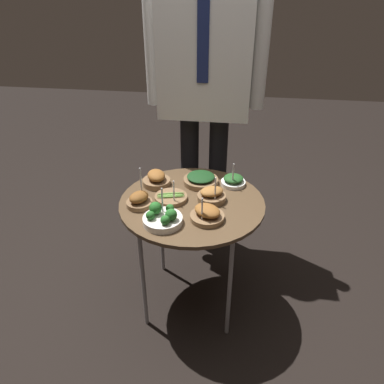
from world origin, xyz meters
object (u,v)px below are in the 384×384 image
object	(u,v)px
bowl_asparagus_back_left	(171,197)
bowl_roast_near_rim	(139,200)
bowl_spinach_far_rim	(201,179)
bowl_roast_mid_right	(207,214)
serving_cart	(192,208)
bowl_spinach_back_right	(233,181)
bowl_roast_front_right	(212,195)
waiter_figure	(205,70)
bowl_roast_front_left	(156,179)
bowl_broccoli_front_center	(162,217)

from	to	relation	value
bowl_asparagus_back_left	bowl_roast_near_rim	xyz separation A→B (m)	(-0.13, -0.07, 0.02)
bowl_spinach_far_rim	bowl_roast_mid_right	size ratio (longest dim) A/B	1.14
serving_cart	bowl_spinach_far_rim	size ratio (longest dim) A/B	3.89
bowl_spinach_far_rim	bowl_spinach_back_right	distance (m)	0.17
bowl_roast_front_right	serving_cart	bearing A→B (deg)	-167.08
bowl_spinach_far_rim	waiter_figure	distance (m)	0.60
bowl_asparagus_back_left	bowl_roast_front_right	world-z (taller)	bowl_roast_front_right
bowl_spinach_far_rim	waiter_figure	bearing A→B (deg)	94.27
bowl_roast_front_left	bowl_roast_front_right	bearing A→B (deg)	-20.77
bowl_spinach_far_rim	bowl_roast_front_left	size ratio (longest dim) A/B	1.26
bowl_roast_front_right	bowl_broccoli_front_center	size ratio (longest dim) A/B	0.81
bowl_broccoli_front_center	bowl_asparagus_back_left	bearing A→B (deg)	90.44
bowl_roast_front_left	bowl_spinach_back_right	distance (m)	0.39
bowl_spinach_back_right	bowl_roast_mid_right	bearing A→B (deg)	-106.70
bowl_roast_near_rim	bowl_roast_mid_right	bearing A→B (deg)	-11.35
bowl_roast_front_left	waiter_figure	world-z (taller)	waiter_figure
serving_cart	bowl_asparagus_back_left	bearing A→B (deg)	-178.93
bowl_asparagus_back_left	bowl_roast_mid_right	distance (m)	0.24
bowl_roast_near_rim	bowl_roast_front_left	distance (m)	0.21
bowl_broccoli_front_center	bowl_roast_mid_right	bearing A→B (deg)	16.69
bowl_spinach_back_right	bowl_spinach_far_rim	bearing A→B (deg)	-176.57
bowl_spinach_far_rim	bowl_roast_front_left	xyz separation A→B (m)	(-0.22, -0.05, 0.01)
bowl_roast_front_right	bowl_roast_mid_right	world-z (taller)	bowl_roast_front_right
bowl_roast_near_rim	serving_cart	bearing A→B (deg)	17.84
bowl_roast_front_left	bowl_roast_near_rim	bearing A→B (deg)	-99.33
bowl_roast_front_left	bowl_broccoli_front_center	bearing A→B (deg)	-72.82
bowl_spinach_back_right	bowl_asparagus_back_left	bearing A→B (deg)	-146.72
bowl_spinach_far_rim	bowl_roast_mid_right	xyz separation A→B (m)	(0.07, -0.32, 0.01)
serving_cart	bowl_roast_front_left	xyz separation A→B (m)	(-0.20, 0.13, 0.07)
bowl_asparagus_back_left	bowl_roast_near_rim	size ratio (longest dim) A/B	0.86
bowl_roast_near_rim	bowl_spinach_back_right	bearing A→B (deg)	31.91
bowl_asparagus_back_left	bowl_roast_front_right	distance (m)	0.20
bowl_spinach_far_rim	bowl_spinach_back_right	bearing A→B (deg)	3.43
bowl_broccoli_front_center	bowl_roast_near_rim	size ratio (longest dim) A/B	0.96
serving_cart	bowl_asparagus_back_left	world-z (taller)	bowl_asparagus_back_left
bowl_broccoli_front_center	bowl_roast_mid_right	size ratio (longest dim) A/B	1.11
bowl_spinach_far_rim	waiter_figure	xyz separation A→B (m)	(-0.03, 0.38, 0.46)
serving_cart	bowl_roast_front_right	xyz separation A→B (m)	(0.09, 0.02, 0.07)
serving_cart	bowl_spinach_back_right	xyz separation A→B (m)	(0.19, 0.19, 0.07)
bowl_spinach_far_rim	bowl_broccoli_front_center	size ratio (longest dim) A/B	1.03
bowl_asparagus_back_left	bowl_roast_front_left	xyz separation A→B (m)	(-0.10, 0.13, 0.02)
bowl_spinach_far_rim	bowl_spinach_back_right	xyz separation A→B (m)	(0.17, 0.01, 0.00)
bowl_asparagus_back_left	bowl_roast_mid_right	world-z (taller)	bowl_roast_mid_right
bowl_roast_near_rim	waiter_figure	distance (m)	0.81
bowl_spinach_far_rim	bowl_roast_near_rim	bearing A→B (deg)	-135.40
bowl_broccoli_front_center	bowl_spinach_far_rim	bearing A→B (deg)	72.15
bowl_spinach_far_rim	bowl_roast_front_right	xyz separation A→B (m)	(0.07, -0.16, 0.00)
bowl_roast_near_rim	bowl_asparagus_back_left	bearing A→B (deg)	28.85
bowl_roast_mid_right	bowl_spinach_back_right	size ratio (longest dim) A/B	1.15
bowl_roast_mid_right	bowl_roast_front_left	world-z (taller)	bowl_roast_mid_right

